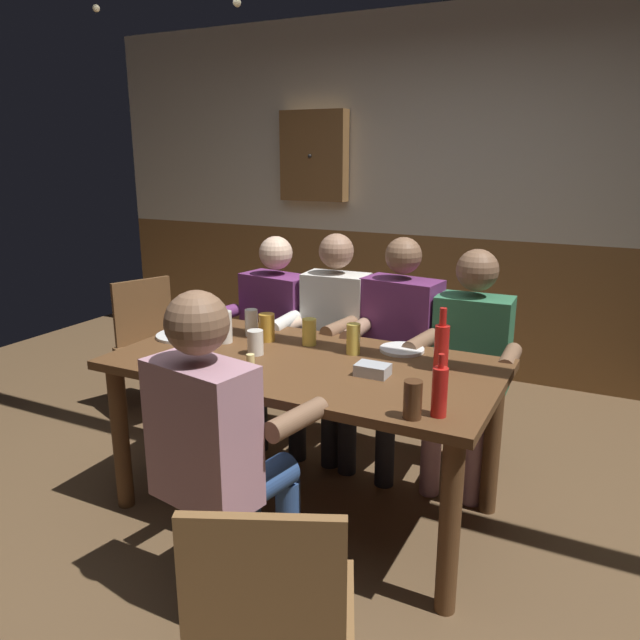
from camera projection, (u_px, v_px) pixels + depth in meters
The scene contains 25 objects.
ground_plane at pixel (290, 523), 2.86m from camera, with size 7.24×7.24×0.00m, color brown.
back_wall_upper at pixel (451, 125), 4.46m from camera, with size 6.03×0.12×1.63m, color beige.
back_wall_wainscot at pixel (441, 303), 4.81m from camera, with size 6.03×0.12×1.06m, color brown.
dining_table at pixel (304, 382), 2.81m from camera, with size 1.75×0.91×0.76m.
person_0 at pixel (270, 327), 3.66m from camera, with size 0.59×0.56×1.20m.
person_1 at pixel (331, 334), 3.48m from camera, with size 0.52×0.52×1.24m.
person_2 at pixel (394, 343), 3.31m from camera, with size 0.58×0.56×1.24m.
person_3 at pixel (469, 356), 3.14m from camera, with size 0.53×0.52×1.21m.
person_4 at pixel (218, 436), 2.21m from camera, with size 0.57×0.57×1.23m.
chair_empty_near_right at pixel (153, 344), 3.97m from camera, with size 0.57×0.57×0.88m.
chair_empty_near_left at pixel (270, 626), 1.60m from camera, with size 0.58×0.58×0.88m.
table_candle at pixel (251, 363), 2.63m from camera, with size 0.04×0.04×0.08m, color #F9E08C.
condiment_caddy at pixel (373, 370), 2.59m from camera, with size 0.14×0.10×0.05m, color #B2B7BC.
plate_0 at pixel (402, 349), 2.92m from camera, with size 0.21×0.21×0.01m, color white.
plate_1 at pixel (184, 335), 3.14m from camera, with size 0.28×0.28×0.01m, color white.
bottle_0 at pixel (442, 346), 2.63m from camera, with size 0.06×0.06×0.28m.
bottle_1 at pixel (440, 391), 2.17m from camera, with size 0.06×0.06×0.23m.
pint_glass_0 at pixel (224, 327), 3.03m from camera, with size 0.08×0.08×0.16m, color white.
pint_glass_1 at pixel (413, 400), 2.16m from camera, with size 0.07×0.07×0.14m, color #4C2D19.
pint_glass_2 at pixel (353, 339), 2.86m from camera, with size 0.06×0.06×0.15m, color #E5C64C.
pint_glass_3 at pixel (309, 332), 2.99m from camera, with size 0.07×0.07×0.13m, color #E5C64C.
pint_glass_4 at pixel (267, 327), 3.06m from camera, with size 0.08×0.08×0.14m, color gold.
pint_glass_5 at pixel (255, 342), 2.85m from camera, with size 0.08×0.08×0.12m, color white.
pint_glass_6 at pixel (251, 323), 3.15m from camera, with size 0.07×0.07×0.14m, color white.
wall_dart_cabinet at pixel (314, 156), 4.87m from camera, with size 0.56×0.15×0.70m.
Camera 1 is at (1.25, -2.17, 1.67)m, focal length 34.35 mm.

